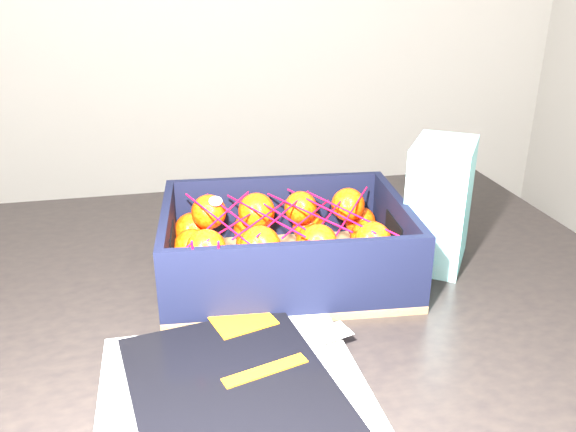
{
  "coord_description": "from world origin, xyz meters",
  "views": [
    {
      "loc": [
        0.09,
        -1.12,
        1.18
      ],
      "look_at": [
        0.19,
        -0.36,
        0.86
      ],
      "focal_mm": 37.01,
      "sensor_mm": 36.0,
      "label": 1
    }
  ],
  "objects": [
    {
      "name": "clementine_heap",
      "position": [
        0.18,
        -0.33,
        0.8
      ],
      "size": [
        0.33,
        0.25,
        0.1
      ],
      "color": "#FD3B05",
      "rests_on": "produce_crate"
    },
    {
      "name": "table",
      "position": [
        0.12,
        -0.33,
        0.65
      ],
      "size": [
        1.26,
        0.9,
        0.75
      ],
      "color": "black",
      "rests_on": "ground"
    },
    {
      "name": "retail_carton",
      "position": [
        0.43,
        -0.31,
        0.85
      ],
      "size": [
        0.14,
        0.15,
        0.19
      ],
      "primitive_type": "cube",
      "rotation": [
        0.0,
        0.0,
        -0.5
      ],
      "color": "white",
      "rests_on": "table"
    },
    {
      "name": "magazine_stack",
      "position": [
        0.1,
        -0.61,
        0.76
      ],
      "size": [
        0.31,
        0.33,
        0.02
      ],
      "color": "silver",
      "rests_on": "table"
    },
    {
      "name": "mesh_net",
      "position": [
        0.18,
        -0.34,
        0.85
      ],
      "size": [
        0.29,
        0.24,
        0.09
      ],
      "color": "red",
      "rests_on": "clementine_heap"
    },
    {
      "name": "produce_crate",
      "position": [
        0.19,
        -0.33,
        0.79
      ],
      "size": [
        0.35,
        0.27,
        0.11
      ],
      "color": "brown",
      "rests_on": "table"
    }
  ]
}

